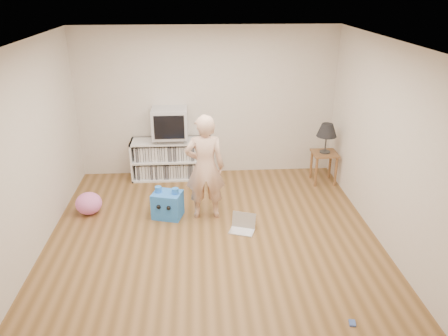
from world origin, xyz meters
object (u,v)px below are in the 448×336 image
crt_tv (170,123)px  laptop (243,226)px  media_unit (172,159)px  side_table (324,160)px  plush_pink (89,203)px  table_lamp (327,131)px  dvd_deck (171,138)px  plush_blue (168,204)px  person (205,168)px

crt_tv → laptop: crt_tv is taller
laptop → media_unit: bearing=139.3°
media_unit → side_table: bearing=-8.3°
crt_tv → plush_pink: 1.93m
table_lamp → dvd_deck: bearing=172.0°
laptop → plush_blue: (-1.08, 0.45, 0.14)m
crt_tv → table_lamp: crt_tv is taller
crt_tv → table_lamp: (2.63, -0.37, -0.08)m
plush_blue → person: bearing=14.3°
crt_tv → media_unit: bearing=90.0°
laptop → plush_blue: size_ratio=0.84×
crt_tv → table_lamp: size_ratio=1.17×
plush_pink → person: bearing=-6.3°
plush_pink → dvd_deck: bearing=46.4°
dvd_deck → crt_tv: size_ratio=0.75×
table_lamp → plush_blue: (-2.64, -1.06, -0.74)m
plush_pink → plush_blue: bearing=-8.5°
plush_blue → plush_pink: size_ratio=1.25×
laptop → person: bearing=159.7°
crt_tv → plush_pink: size_ratio=1.54×
person → plush_pink: (-1.76, 0.19, -0.62)m
media_unit → plush_pink: media_unit is taller
dvd_deck → plush_pink: bearing=-133.6°
table_lamp → laptop: (-1.56, -1.51, -0.88)m
person → plush_blue: bearing=-1.8°
dvd_deck → plush_blue: bearing=-90.2°
plush_pink → side_table: bearing=13.0°
side_table → plush_pink: 3.94m
side_table → plush_pink: side_table is taller
dvd_deck → plush_pink: dvd_deck is taller
table_lamp → plush_pink: bearing=-167.0°
media_unit → laptop: size_ratio=3.42×
table_lamp → person: size_ratio=0.33×
person → plush_blue: (-0.56, 0.02, -0.58)m
side_table → plush_pink: bearing=-167.0°
dvd_deck → plush_blue: dvd_deck is taller
laptop → dvd_deck: bearing=139.6°
side_table → table_lamp: size_ratio=1.07×
media_unit → dvd_deck: (0.00, -0.02, 0.39)m
media_unit → dvd_deck: 0.39m
laptop → plush_blue: bearing=177.3°
crt_tv → side_table: (2.63, -0.37, -0.60)m
table_lamp → person: person is taller
media_unit → plush_blue: (-0.00, -1.45, -0.15)m
plush_pink → laptop: bearing=-15.4°
dvd_deck → crt_tv: (0.00, -0.00, 0.29)m
dvd_deck → laptop: dvd_deck is taller
table_lamp → laptop: size_ratio=1.26×
crt_tv → side_table: size_ratio=1.09×
table_lamp → person: 2.34m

